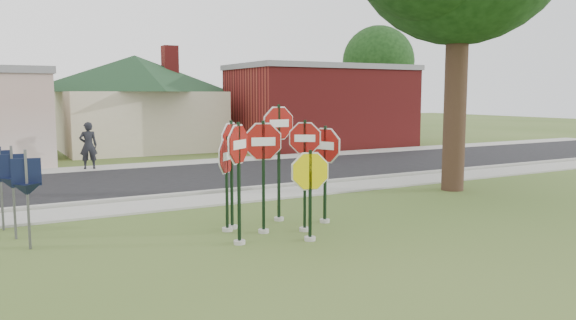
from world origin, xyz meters
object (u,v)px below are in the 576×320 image
stop_sign_yellow (310,185)px  pedestrian (88,145)px  stop_sign_left (239,165)px  stop_sign_center (263,159)px

stop_sign_yellow → pedestrian: size_ratio=1.07×
stop_sign_left → pedestrian: stop_sign_left is taller
pedestrian → stop_sign_left: bearing=98.9°
stop_sign_center → pedestrian: 12.77m
stop_sign_center → pedestrian: (-1.59, 12.65, -0.64)m
stop_sign_center → stop_sign_yellow: stop_sign_center is taller
stop_sign_yellow → stop_sign_left: 1.56m
stop_sign_center → pedestrian: size_ratio=1.38×
stop_sign_center → stop_sign_left: stop_sign_left is taller
pedestrian → stop_sign_center: bearing=102.9°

